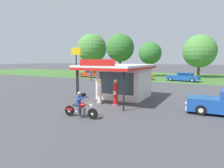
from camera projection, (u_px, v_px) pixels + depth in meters
ground_plane at (95, 106)px, 14.73m from camera, size 300.00×300.00×0.00m
grass_verge_strip at (170, 77)px, 41.31m from camera, size 120.00×24.00×0.01m
service_station_kiosk at (123, 79)px, 17.86m from camera, size 4.66×7.13×3.49m
gas_pump_nearside at (100, 92)px, 15.55m from camera, size 0.44×0.44×1.97m
gas_pump_offside at (116, 94)px, 14.93m from camera, size 0.44×0.44×1.98m
motorcycle_with_rider at (80, 107)px, 11.85m from camera, size 2.29×0.70×1.58m
parked_car_back_row_far_left at (140, 75)px, 35.12m from camera, size 5.19×2.67×1.57m
parked_car_back_row_far_right at (91, 74)px, 39.45m from camera, size 5.71×2.88×1.48m
parked_car_back_row_centre at (183, 77)px, 32.20m from camera, size 5.55×2.81×1.42m
bystander_leaning_by_kiosk at (91, 75)px, 32.55m from camera, size 0.39×0.39×1.77m
bystander_chatting_near_pumps at (107, 79)px, 27.89m from camera, size 0.34×0.34×1.52m
tree_oak_centre at (120, 49)px, 45.28m from camera, size 6.40×6.40×9.43m
tree_oak_right at (199, 51)px, 38.86m from camera, size 6.44×6.44×8.41m
tree_oak_far_right at (92, 48)px, 50.32m from camera, size 7.46×7.46×10.11m
tree_oak_far_left at (151, 53)px, 41.45m from camera, size 4.72×4.72×7.25m
roadside_pole_sign at (76, 63)px, 19.27m from camera, size 1.10×0.12×4.63m
spare_tire_stack at (83, 95)px, 18.31m from camera, size 0.60×0.60×0.36m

